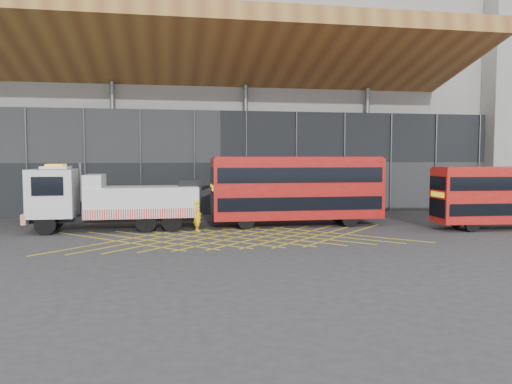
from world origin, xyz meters
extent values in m
plane|color=#2D2C2F|center=(0.00, 0.00, 0.00)|extent=(120.00, 120.00, 0.00)
cube|color=gold|center=(-4.80, 0.00, 0.01)|extent=(7.16, 7.16, 0.01)
cube|color=gold|center=(-4.80, 0.00, 0.01)|extent=(7.16, 7.16, 0.01)
cube|color=gold|center=(-3.20, 0.00, 0.01)|extent=(7.16, 7.16, 0.01)
cube|color=gold|center=(-3.20, 0.00, 0.01)|extent=(7.16, 7.16, 0.01)
cube|color=gold|center=(-1.60, 0.00, 0.01)|extent=(7.16, 7.16, 0.01)
cube|color=gold|center=(-1.60, 0.00, 0.01)|extent=(7.16, 7.16, 0.01)
cube|color=gold|center=(0.00, 0.00, 0.01)|extent=(7.16, 7.16, 0.01)
cube|color=gold|center=(0.00, 0.00, 0.01)|extent=(7.16, 7.16, 0.01)
cube|color=gold|center=(1.60, 0.00, 0.01)|extent=(7.16, 7.16, 0.01)
cube|color=gold|center=(1.60, 0.00, 0.01)|extent=(7.16, 7.16, 0.01)
cube|color=gold|center=(3.20, 0.00, 0.01)|extent=(7.16, 7.16, 0.01)
cube|color=gold|center=(3.20, 0.00, 0.01)|extent=(7.16, 7.16, 0.01)
cube|color=gold|center=(4.80, 0.00, 0.01)|extent=(7.16, 7.16, 0.01)
cube|color=gold|center=(4.80, 0.00, 0.01)|extent=(7.16, 7.16, 0.01)
cube|color=gold|center=(6.40, 0.00, 0.01)|extent=(7.16, 7.16, 0.01)
cube|color=gold|center=(6.40, 0.00, 0.01)|extent=(7.16, 7.16, 0.01)
cube|color=gold|center=(8.00, 0.00, 0.01)|extent=(7.16, 7.16, 0.01)
cube|color=gold|center=(8.00, 0.00, 0.01)|extent=(7.16, 7.16, 0.01)
cube|color=gray|center=(2.00, 19.00, 9.00)|extent=(55.00, 14.00, 18.00)
cube|color=black|center=(2.00, 11.70, 4.00)|extent=(55.00, 0.80, 8.00)
cube|color=brown|center=(0.00, 8.00, 11.50)|extent=(40.00, 11.93, 4.07)
cylinder|color=#595B60|center=(-6.00, 11.50, 5.00)|extent=(0.36, 0.36, 10.00)
cylinder|color=#595B60|center=(4.00, 11.50, 5.00)|extent=(0.36, 0.36, 10.00)
cylinder|color=#595B60|center=(14.00, 11.50, 5.00)|extent=(0.36, 0.36, 10.00)
cube|color=black|center=(-5.08, 3.94, 0.75)|extent=(10.23, 1.10, 0.38)
cube|color=silver|center=(-8.74, 3.93, 2.31)|extent=(2.59, 2.70, 2.80)
cube|color=black|center=(-10.05, 3.93, 2.80)|extent=(0.06, 2.37, 1.18)
cube|color=red|center=(-10.09, 3.93, 0.91)|extent=(0.28, 2.80, 0.59)
cube|color=orange|center=(-8.53, 3.93, 3.96)|extent=(0.97, 1.29, 0.13)
cube|color=silver|center=(-3.58, 3.95, 1.78)|extent=(6.68, 2.71, 1.72)
cube|color=red|center=(-3.57, 2.57, 1.13)|extent=(6.67, 0.08, 0.59)
cube|color=silver|center=(-6.37, 3.94, 3.01)|extent=(1.08, 2.59, 0.75)
cube|color=black|center=(-0.78, 3.95, 2.80)|extent=(1.29, 0.54, 0.54)
cube|color=black|center=(0.30, 3.95, 2.26)|extent=(2.35, 0.38, 1.16)
cylinder|color=black|center=(-8.95, 2.80, 0.59)|extent=(1.18, 0.38, 1.18)
cylinder|color=black|center=(-8.96, 5.06, 0.59)|extent=(1.18, 0.38, 1.18)
cylinder|color=black|center=(-1.85, 2.82, 0.59)|extent=(1.18, 0.38, 1.18)
cylinder|color=black|center=(-1.86, 5.08, 0.59)|extent=(1.18, 0.38, 1.18)
cylinder|color=#595B60|center=(-7.34, 5.01, 2.91)|extent=(0.15, 0.15, 2.37)
cube|color=#9E0F0C|center=(6.13, 3.97, 2.44)|extent=(10.96, 2.74, 3.85)
cube|color=black|center=(6.13, 3.97, 1.54)|extent=(10.52, 2.79, 0.84)
cube|color=black|center=(6.13, 3.97, 3.32)|extent=(10.52, 2.79, 0.94)
cube|color=black|center=(0.66, 4.07, 1.59)|extent=(0.10, 2.23, 1.29)
cube|color=black|center=(0.66, 4.07, 3.32)|extent=(0.10, 2.23, 0.94)
cube|color=yellow|center=(0.65, 4.07, 2.53)|extent=(0.09, 1.77, 0.35)
cube|color=#9E0F0C|center=(6.13, 3.97, 4.39)|extent=(10.73, 2.53, 0.12)
cylinder|color=black|center=(2.64, 2.92, 0.52)|extent=(1.04, 0.32, 1.03)
cylinder|color=black|center=(2.69, 5.15, 0.52)|extent=(1.04, 0.32, 1.03)
cylinder|color=black|center=(9.29, 2.79, 0.52)|extent=(1.04, 0.32, 1.03)
cylinder|color=black|center=(9.33, 5.02, 0.52)|extent=(1.04, 0.32, 1.03)
cube|color=#AD140F|center=(18.70, 0.26, 2.11)|extent=(9.53, 2.72, 3.32)
cube|color=black|center=(18.70, 0.26, 1.33)|extent=(9.16, 2.76, 0.73)
cube|color=black|center=(18.70, 0.26, 2.87)|extent=(9.16, 2.76, 0.81)
cube|color=black|center=(13.98, 0.54, 1.37)|extent=(0.17, 1.92, 1.11)
cube|color=black|center=(13.98, 0.54, 2.87)|extent=(0.17, 1.92, 0.81)
cube|color=yellow|center=(13.97, 0.54, 2.18)|extent=(0.15, 1.53, 0.30)
cube|color=#AD140F|center=(18.70, 0.26, 3.79)|extent=(9.33, 2.54, 0.10)
cylinder|color=black|center=(15.66, -0.50, 0.45)|extent=(0.90, 0.31, 0.89)
cylinder|color=black|center=(15.76, 1.38, 0.45)|extent=(0.90, 0.31, 0.89)
imported|color=yellow|center=(-0.34, 2.64, 0.94)|extent=(0.62, 0.78, 1.89)
camera|label=1|loc=(-2.19, -27.04, 4.45)|focal=35.00mm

